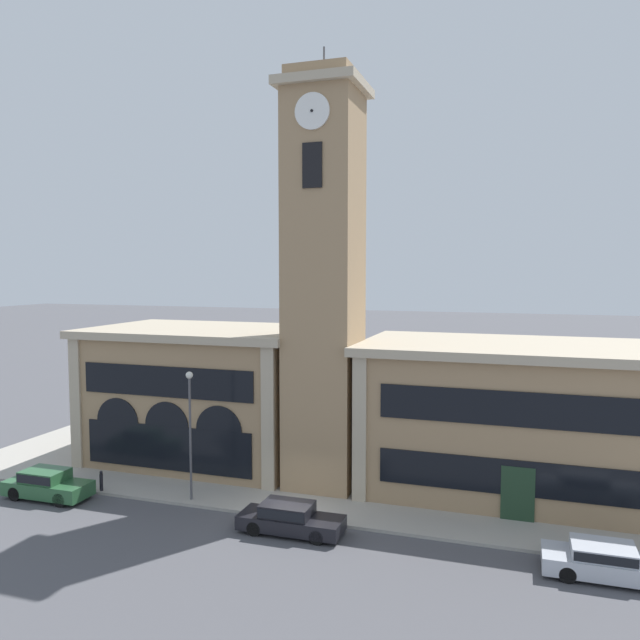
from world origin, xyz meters
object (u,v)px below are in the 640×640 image
parked_car_mid (290,517)px  parked_car_far (607,561)px  parked_car_near (47,483)px  bollard (101,481)px  street_lamp (190,417)px

parked_car_mid → parked_car_far: parked_car_mid is taller
parked_car_near → bollard: 2.62m
parked_car_near → parked_car_far: bearing=-0.6°
parked_car_near → parked_car_mid: bearing=-0.6°
parked_car_mid → parked_car_far: bearing=-0.6°
parked_car_near → street_lamp: (7.27, 1.87, 3.56)m
parked_car_mid → parked_car_near: bearing=179.4°
parked_car_near → parked_car_mid: 13.29m
parked_car_far → street_lamp: street_lamp is taller
parked_car_mid → street_lamp: 7.28m
parked_car_mid → bollard: size_ratio=4.41×
parked_car_near → parked_car_mid: (13.29, -0.00, -0.07)m
parked_car_near → parked_car_mid: size_ratio=0.95×
bollard → parked_car_near: bearing=-146.5°
parked_car_mid → street_lamp: size_ratio=0.72×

